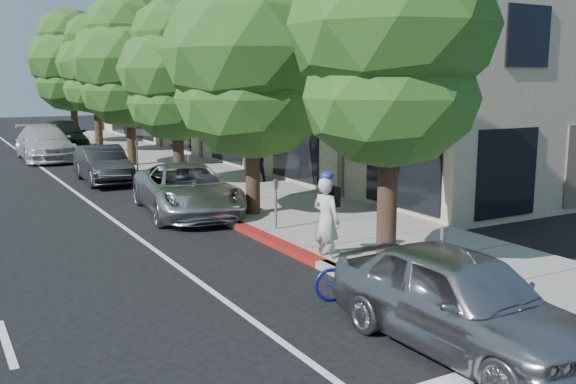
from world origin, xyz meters
TOP-DOWN VIEW (x-y plane):
  - ground at (0.00, 0.00)m, footprint 120.00×120.00m
  - sidewalk at (2.30, 8.00)m, footprint 4.60×56.00m
  - curb at (0.00, 8.00)m, footprint 0.30×56.00m
  - curb_red_segment at (0.00, 1.00)m, footprint 0.32×4.00m
  - storefront_building at (9.60, 18.00)m, footprint 10.00×36.00m
  - street_tree_0 at (0.90, -2.00)m, footprint 4.09×4.09m
  - street_tree_1 at (0.90, 4.00)m, footprint 5.01×5.01m
  - street_tree_2 at (0.90, 10.00)m, footprint 4.14×4.14m
  - street_tree_3 at (0.90, 16.00)m, footprint 4.90×4.90m
  - street_tree_4 at (0.90, 22.00)m, footprint 3.93×3.93m
  - street_tree_5 at (0.90, 28.00)m, footprint 5.07×5.07m
  - cyclist at (0.25, -0.79)m, footprint 0.61×0.78m
  - bicycle at (-0.40, -3.00)m, footprint 1.91×1.10m
  - silver_suv at (-0.50, 5.50)m, footprint 3.03×5.46m
  - dark_sedan at (-1.22, 12.50)m, footprint 1.59×4.27m
  - white_pickup at (-1.97, 20.92)m, footprint 2.38×5.71m
  - dark_suv_far at (-0.50, 23.94)m, footprint 2.47×5.42m
  - near_car_a at (-0.50, -5.50)m, footprint 1.91×4.49m
  - pedestrian at (3.50, 9.03)m, footprint 0.86×0.68m

SIDE VIEW (x-z plane):
  - ground at x=0.00m, z-range 0.00..0.00m
  - sidewalk at x=2.30m, z-range 0.00..0.15m
  - curb at x=0.00m, z-range 0.00..0.15m
  - curb_red_segment at x=0.00m, z-range 0.00..0.15m
  - bicycle at x=-0.40m, z-range 0.00..0.95m
  - dark_sedan at x=-1.22m, z-range 0.00..1.39m
  - silver_suv at x=-0.50m, z-range 0.00..1.45m
  - near_car_a at x=-0.50m, z-range 0.00..1.51m
  - white_pickup at x=-1.97m, z-range 0.00..1.65m
  - dark_suv_far at x=-0.50m, z-range 0.00..1.80m
  - cyclist at x=0.25m, z-range 0.00..1.87m
  - pedestrian at x=3.50m, z-range 0.15..1.90m
  - storefront_building at x=9.60m, z-range 0.00..7.00m
  - street_tree_2 at x=0.90m, z-range 0.78..7.49m
  - street_tree_1 at x=0.90m, z-range 0.79..8.30m
  - street_tree_4 at x=0.90m, z-range 0.96..8.22m
  - street_tree_3 at x=0.90m, z-range 0.83..8.38m
  - street_tree_0 at x=0.90m, z-range 0.99..8.50m
  - street_tree_5 at x=0.90m, z-range 0.91..8.94m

